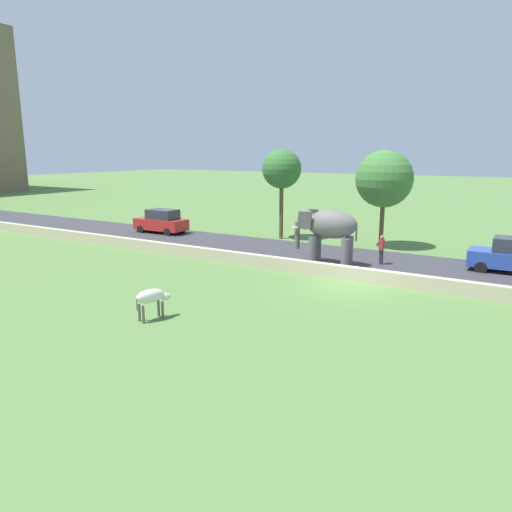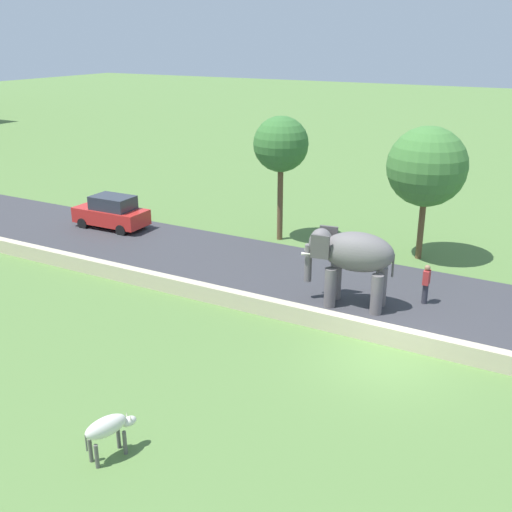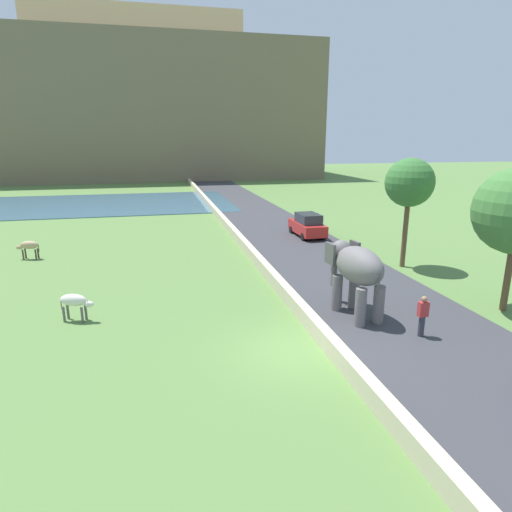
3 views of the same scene
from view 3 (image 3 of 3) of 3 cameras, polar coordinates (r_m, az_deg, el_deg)
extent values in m
plane|color=#567A3D|center=(15.37, 5.00, -12.45)|extent=(220.00, 220.00, 0.00)
cube|color=#38383D|center=(34.93, 2.74, 3.52)|extent=(7.00, 120.00, 0.06)
cube|color=beige|center=(32.12, -2.83, 3.01)|extent=(0.40, 110.00, 0.65)
cube|color=#426B84|center=(52.56, -23.66, 6.23)|extent=(36.00, 18.00, 0.08)
cube|color=#75664C|center=(89.29, -14.83, 17.89)|extent=(64.00, 28.00, 23.95)
cube|color=tan|center=(91.33, -15.54, 27.29)|extent=(38.00, 8.00, 6.00)
cylinder|color=tan|center=(93.13, -26.68, 26.33)|extent=(3.24, 3.24, 6.82)
cylinder|color=tan|center=(91.30, -15.53, 27.20)|extent=(4.61, 4.61, 5.72)
cylinder|color=tan|center=(92.46, -4.21, 27.61)|extent=(3.88, 3.88, 6.03)
ellipsoid|color=slate|center=(17.68, 13.56, -1.24)|extent=(1.74, 2.86, 1.50)
cylinder|color=slate|center=(18.61, 10.71, -4.91)|extent=(0.44, 0.44, 1.60)
cylinder|color=slate|center=(19.04, 12.88, -4.56)|extent=(0.44, 0.44, 1.60)
cylinder|color=slate|center=(17.24, 13.71, -6.74)|extent=(0.44, 0.44, 1.60)
cylinder|color=slate|center=(17.70, 15.98, -6.31)|extent=(0.44, 0.44, 1.60)
ellipsoid|color=slate|center=(18.78, 11.21, 0.45)|extent=(1.11, 1.02, 1.10)
cube|color=#504C4C|center=(18.35, 9.83, 0.30)|extent=(0.21, 0.71, 0.90)
cube|color=#504C4C|center=(18.97, 12.97, 0.62)|extent=(0.21, 0.71, 0.90)
cylinder|color=slate|center=(19.40, 10.35, -1.75)|extent=(0.28, 0.28, 1.50)
cone|color=silver|center=(19.11, 9.95, -0.58)|extent=(0.19, 0.57, 0.17)
cone|color=silver|center=(19.33, 11.08, -0.46)|extent=(0.19, 0.57, 0.17)
cylinder|color=#504C4C|center=(16.76, 15.98, -3.58)|extent=(0.08, 0.08, 0.90)
cylinder|color=#33333D|center=(17.20, 21.12, -8.78)|extent=(0.22, 0.22, 0.85)
cube|color=#B73333|center=(16.94, 21.35, -6.59)|extent=(0.36, 0.22, 0.56)
sphere|color=#997051|center=(16.80, 21.48, -5.35)|extent=(0.22, 0.22, 0.22)
cube|color=red|center=(32.55, 6.82, 3.76)|extent=(1.79, 4.04, 0.80)
cube|color=#2D333D|center=(32.23, 6.99, 5.00)|extent=(1.49, 2.23, 0.70)
cylinder|color=black|center=(33.56, 4.72, 3.47)|extent=(0.19, 0.60, 0.60)
cylinder|color=black|center=(34.11, 7.29, 3.59)|extent=(0.19, 0.60, 0.60)
cylinder|color=black|center=(31.17, 6.26, 2.51)|extent=(0.19, 0.60, 0.60)
cylinder|color=black|center=(31.76, 8.99, 2.65)|extent=(0.19, 0.60, 0.60)
ellipsoid|color=silver|center=(18.77, -23.11, -5.41)|extent=(1.18, 0.77, 0.50)
cylinder|color=#595753|center=(18.92, -21.68, -6.96)|extent=(0.10, 0.10, 0.65)
cylinder|color=#595753|center=(18.67, -22.11, -7.31)|extent=(0.10, 0.10, 0.65)
cylinder|color=#595753|center=(19.28, -23.73, -6.77)|extent=(0.10, 0.10, 0.65)
cylinder|color=#595753|center=(19.03, -24.18, -7.10)|extent=(0.10, 0.10, 0.65)
ellipsoid|color=silver|center=(18.53, -21.34, -5.98)|extent=(0.46, 0.36, 0.26)
cone|color=beige|center=(18.55, -21.27, -5.39)|extent=(0.04, 0.04, 0.12)
cone|color=beige|center=(18.40, -21.52, -5.58)|extent=(0.04, 0.04, 0.12)
cylinder|color=#595753|center=(19.10, -24.48, -5.85)|extent=(0.04, 0.04, 0.45)
ellipsoid|color=tan|center=(29.59, -27.91, 1.31)|extent=(1.17, 0.65, 0.50)
cylinder|color=#493D2C|center=(29.76, -28.57, 0.15)|extent=(0.10, 0.10, 0.65)
cylinder|color=#493D2C|center=(30.02, -28.31, 0.30)|extent=(0.10, 0.10, 0.65)
cylinder|color=#493D2C|center=(29.41, -27.23, 0.16)|extent=(0.10, 0.10, 0.65)
cylinder|color=#493D2C|center=(29.68, -26.98, 0.31)|extent=(0.10, 0.10, 0.65)
ellipsoid|color=tan|center=(29.91, -28.96, 1.01)|extent=(0.44, 0.32, 0.26)
cone|color=beige|center=(29.80, -29.08, 1.28)|extent=(0.04, 0.04, 0.12)
cone|color=beige|center=(29.95, -28.93, 1.37)|extent=(0.04, 0.04, 0.12)
cylinder|color=#493D2C|center=(29.40, -26.92, 0.95)|extent=(0.04, 0.04, 0.45)
cylinder|color=brown|center=(25.82, 19.19, 2.82)|extent=(0.28, 0.28, 3.89)
sphere|color=#387033|center=(25.39, 19.76, 9.18)|extent=(2.68, 2.68, 2.68)
cylinder|color=brown|center=(21.04, 30.48, -2.33)|extent=(0.28, 0.28, 3.07)
camera|label=1|loc=(16.61, -82.69, -2.22)|focal=33.65mm
camera|label=2|loc=(15.25, -73.22, 15.13)|focal=42.64mm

